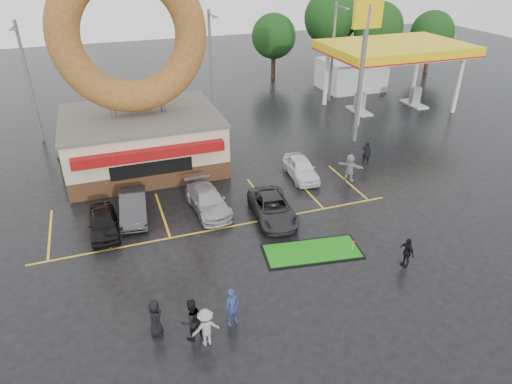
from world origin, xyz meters
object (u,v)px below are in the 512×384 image
object	(u,v)px
streetlight_right	(333,51)
person_cameraman	(407,252)
car_dgrey	(133,207)
car_silver	(208,200)
shell_sign	(365,44)
streetlight_mid	(211,63)
car_white	(301,168)
dumpster	(76,168)
car_grey	(273,208)
streetlight_left	(29,81)
gas_station	(375,61)
car_black	(103,223)
putting_green	(312,251)
person_blue	(232,307)
donut_shop	(138,103)

from	to	relation	value
streetlight_right	person_cameraman	distance (m)	26.39
car_dgrey	car_silver	xyz separation A→B (m)	(4.11, -0.66, -0.03)
shell_sign	car_dgrey	size ratio (longest dim) A/B	2.59
streetlight_mid	car_white	size ratio (longest dim) A/B	2.29
streetlight_right	person_cameraman	world-z (taller)	streetlight_right
shell_sign	dumpster	size ratio (longest dim) A/B	5.89
car_grey	person_cameraman	bearing A→B (deg)	-48.13
streetlight_left	gas_station	bearing A→B (deg)	1.95
shell_sign	car_silver	bearing A→B (deg)	-154.13
car_silver	car_black	bearing A→B (deg)	-179.68
car_grey	putting_green	bearing A→B (deg)	-73.36
shell_sign	putting_green	bearing A→B (deg)	-127.84
streetlight_right	dumpster	world-z (taller)	streetlight_right
streetlight_right	car_white	size ratio (longest dim) A/B	2.29
putting_green	streetlight_left	bearing A→B (deg)	123.85
person_cameraman	car_black	bearing A→B (deg)	-124.37
car_dgrey	person_blue	xyz separation A→B (m)	(2.85, -9.72, 0.18)
streetlight_mid	putting_green	size ratio (longest dim) A/B	1.75
person_blue	car_grey	bearing A→B (deg)	43.31
streetlight_mid	putting_green	distance (m)	21.67
donut_shop	person_cameraman	bearing A→B (deg)	-56.73
car_silver	car_white	bearing A→B (deg)	12.77
car_dgrey	dumpster	world-z (taller)	car_dgrey
streetlight_mid	car_grey	world-z (taller)	streetlight_mid
donut_shop	gas_station	distance (m)	24.35
car_dgrey	car_grey	xyz separation A→B (m)	(7.33, -2.67, -0.04)
person_cameraman	dumpster	xyz separation A→B (m)	(-14.75, 15.22, -0.12)
streetlight_right	putting_green	bearing A→B (deg)	-119.44
streetlight_mid	car_dgrey	world-z (taller)	streetlight_mid
shell_sign	car_silver	world-z (taller)	shell_sign
streetlight_left	person_cameraman	distance (m)	28.69
car_black	gas_station	bearing A→B (deg)	30.78
shell_sign	car_black	world-z (taller)	shell_sign
streetlight_left	person_blue	bearing A→B (deg)	-70.45
streetlight_mid	car_black	world-z (taller)	streetlight_mid
streetlight_left	car_grey	world-z (taller)	streetlight_left
gas_station	car_black	distance (m)	30.81
car_dgrey	car_grey	world-z (taller)	car_dgrey
streetlight_right	streetlight_left	bearing A→B (deg)	-175.60
car_grey	car_white	size ratio (longest dim) A/B	1.15
person_cameraman	car_white	bearing A→B (deg)	-179.96
person_blue	streetlight_right	bearing A→B (deg)	40.99
donut_shop	car_grey	bearing A→B (deg)	-58.46
gas_station	streetlight_mid	xyz separation A→B (m)	(-16.00, -0.02, 1.08)
car_white	putting_green	bearing A→B (deg)	-105.04
gas_station	shell_sign	world-z (taller)	shell_sign
streetlight_mid	person_blue	xyz separation A→B (m)	(-5.66, -24.47, -3.92)
car_dgrey	putting_green	size ratio (longest dim) A/B	0.80
streetlight_mid	car_grey	xyz separation A→B (m)	(-1.19, -17.42, -4.15)
gas_station	putting_green	xyz separation A→B (m)	(-16.49, -21.16, -3.66)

